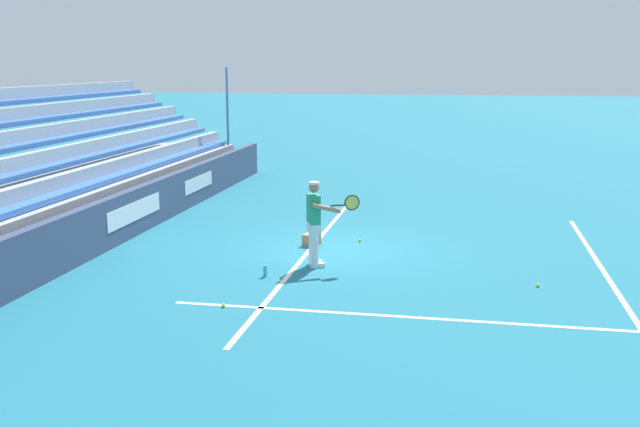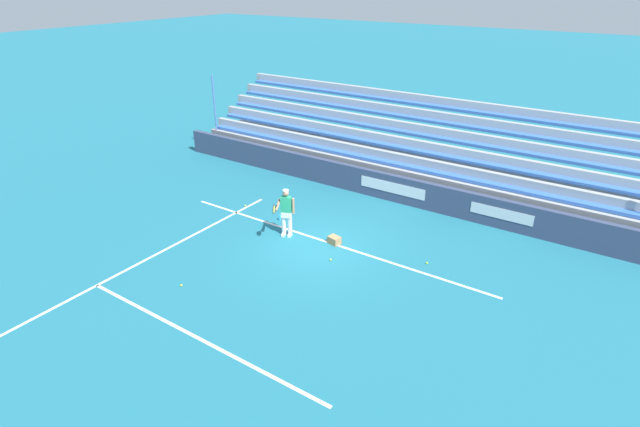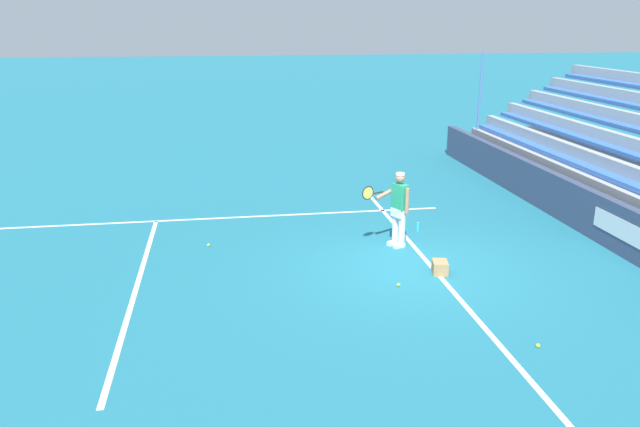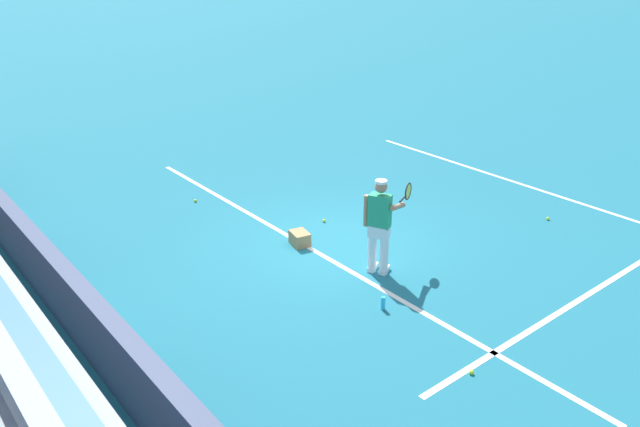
# 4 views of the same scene
# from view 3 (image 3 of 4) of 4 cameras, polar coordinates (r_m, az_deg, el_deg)

# --- Properties ---
(ground_plane) EXTENTS (160.00, 160.00, 0.00)m
(ground_plane) POSITION_cam_3_polar(r_m,az_deg,el_deg) (13.17, 8.13, -5.02)
(ground_plane) COLOR #1E6B7F
(court_baseline_white) EXTENTS (12.00, 0.10, 0.01)m
(court_baseline_white) POSITION_cam_3_polar(r_m,az_deg,el_deg) (13.31, 10.20, -4.85)
(court_baseline_white) COLOR white
(court_baseline_white) RESTS_ON ground
(court_sideline_white) EXTENTS (0.10, 12.00, 0.01)m
(court_sideline_white) POSITION_cam_3_polar(r_m,az_deg,el_deg) (16.49, -9.57, -0.44)
(court_sideline_white) COLOR white
(court_sideline_white) RESTS_ON ground
(court_service_line_white) EXTENTS (8.22, 0.10, 0.01)m
(court_service_line_white) POSITION_cam_3_polar(r_m,az_deg,el_deg) (12.75, -16.39, -6.33)
(court_service_line_white) COLOR white
(court_service_line_white) RESTS_ON ground
(back_wall_sponsor_board) EXTENTS (21.76, 0.25, 1.10)m
(back_wall_sponsor_board) POSITION_cam_3_polar(r_m,az_deg,el_deg) (15.11, 26.28, -1.52)
(back_wall_sponsor_board) COLOR #384260
(back_wall_sponsor_board) RESTS_ON ground
(tennis_player) EXTENTS (0.57, 1.08, 1.71)m
(tennis_player) POSITION_cam_3_polar(r_m,az_deg,el_deg) (14.15, 7.17, 0.46)
(tennis_player) COLOR silver
(tennis_player) RESTS_ON ground
(ball_box_cardboard) EXTENTS (0.45, 0.38, 0.26)m
(ball_box_cardboard) POSITION_cam_3_polar(r_m,az_deg,el_deg) (13.00, 10.91, -4.85)
(ball_box_cardboard) COLOR #A87F51
(ball_box_cardboard) RESTS_ON ground
(tennis_ball_midcourt) EXTENTS (0.07, 0.07, 0.07)m
(tennis_ball_midcourt) POSITION_cam_3_polar(r_m,az_deg,el_deg) (10.66, 19.31, -11.33)
(tennis_ball_midcourt) COLOR #CCE533
(tennis_ball_midcourt) RESTS_ON ground
(tennis_ball_far_left) EXTENTS (0.07, 0.07, 0.07)m
(tennis_ball_far_left) POSITION_cam_3_polar(r_m,az_deg,el_deg) (14.49, -10.15, -2.86)
(tennis_ball_far_left) COLOR #CCE533
(tennis_ball_far_left) RESTS_ON ground
(tennis_ball_by_box) EXTENTS (0.07, 0.07, 0.07)m
(tennis_ball_by_box) POSITION_cam_3_polar(r_m,az_deg,el_deg) (17.26, 7.67, 0.57)
(tennis_ball_by_box) COLOR #CCE533
(tennis_ball_by_box) RESTS_ON ground
(tennis_ball_far_right) EXTENTS (0.07, 0.07, 0.07)m
(tennis_ball_far_right) POSITION_cam_3_polar(r_m,az_deg,el_deg) (12.29, 7.19, -6.49)
(tennis_ball_far_right) COLOR #CCE533
(tennis_ball_far_right) RESTS_ON ground
(water_bottle) EXTENTS (0.07, 0.07, 0.22)m
(water_bottle) POSITION_cam_3_polar(r_m,az_deg,el_deg) (15.45, 8.93, -1.20)
(water_bottle) COLOR #33B2E5
(water_bottle) RESTS_ON ground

